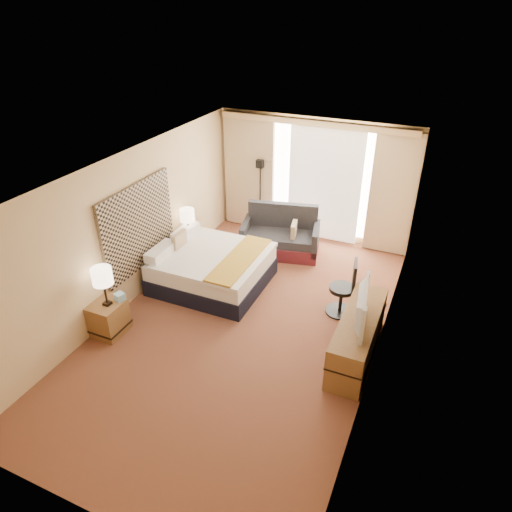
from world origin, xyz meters
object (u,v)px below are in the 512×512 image
at_px(loveseat, 281,238).
at_px(television, 357,306).
at_px(floor_lamp, 260,181).
at_px(desk_chair, 345,291).
at_px(media_dresser, 358,336).
at_px(bed, 212,268).
at_px(lamp_right, 187,216).
at_px(nightstand_left, 109,318).
at_px(lamp_left, 102,277).
at_px(nightstand_right, 191,248).

bearing_deg(loveseat, television, -63.96).
bearing_deg(floor_lamp, television, -49.60).
distance_m(floor_lamp, desk_chair, 3.54).
distance_m(media_dresser, bed, 3.01).
bearing_deg(floor_lamp, lamp_right, -110.36).
height_order(floor_lamp, lamp_right, floor_lamp).
xyz_separation_m(media_dresser, television, (-0.05, -0.14, 0.64)).
bearing_deg(media_dresser, loveseat, 130.94).
height_order(nightstand_left, desk_chair, desk_chair).
distance_m(nightstand_left, television, 3.83).
relative_size(loveseat, desk_chair, 1.71).
distance_m(media_dresser, lamp_left, 3.88).
height_order(floor_lamp, television, floor_lamp).
xyz_separation_m(nightstand_right, floor_lamp, (0.72, 1.85, 0.89)).
height_order(media_dresser, television, television).
xyz_separation_m(bed, loveseat, (0.73, 1.65, -0.02)).
relative_size(lamp_left, lamp_right, 1.09).
relative_size(bed, television, 1.92).
xyz_separation_m(loveseat, floor_lamp, (-0.81, 0.80, 0.84)).
bearing_deg(nightstand_left, bed, 66.91).
bearing_deg(desk_chair, bed, 170.50).
height_order(nightstand_left, lamp_right, lamp_right).
relative_size(loveseat, lamp_right, 2.87).
xyz_separation_m(loveseat, television, (2.12, -2.64, 0.66)).
bearing_deg(lamp_right, nightstand_left, -90.32).
relative_size(nightstand_left, loveseat, 0.32).
relative_size(loveseat, television, 1.72).
xyz_separation_m(media_dresser, lamp_right, (-3.69, 1.40, 0.66)).
distance_m(nightstand_right, loveseat, 1.86).
bearing_deg(bed, nightstand_right, 143.47).
bearing_deg(desk_chair, television, -82.54).
bearing_deg(television, floor_lamp, 31.52).
bearing_deg(loveseat, nightstand_right, -158.40).
relative_size(nightstand_left, lamp_right, 0.93).
bearing_deg(loveseat, media_dresser, -61.74).
distance_m(nightstand_right, lamp_right, 0.74).
distance_m(nightstand_right, desk_chair, 3.31).
xyz_separation_m(floor_lamp, desk_chair, (2.54, -2.35, -0.72)).
distance_m(loveseat, lamp_right, 2.00).
bearing_deg(lamp_right, floor_lamp, 69.64).
relative_size(media_dresser, loveseat, 1.05).
distance_m(nightstand_left, nightstand_right, 2.50).
bearing_deg(loveseat, desk_chair, -54.40).
bearing_deg(desk_chair, loveseat, 126.36).
xyz_separation_m(nightstand_right, television, (3.65, -1.59, 0.71)).
bearing_deg(nightstand_right, desk_chair, -8.65).
distance_m(loveseat, television, 3.45).
bearing_deg(lamp_left, desk_chair, 31.82).
distance_m(lamp_left, television, 3.73).
distance_m(loveseat, desk_chair, 2.32).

